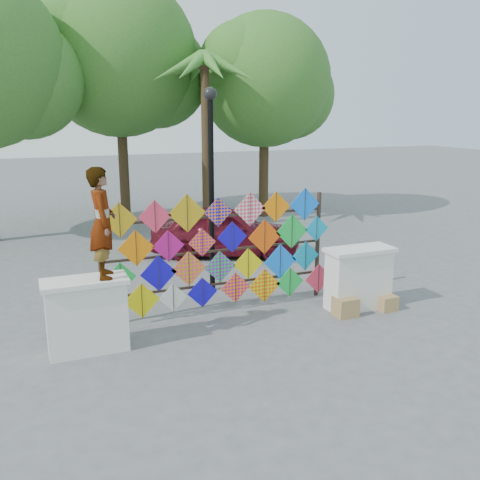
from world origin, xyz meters
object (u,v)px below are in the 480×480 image
at_px(kite_rack, 223,252).
at_px(vendor_woman, 102,223).
at_px(lamppost, 211,172).
at_px(sedan, 225,231).

bearing_deg(kite_rack, vendor_woman, -159.21).
bearing_deg(lamppost, sedan, 63.89).
height_order(kite_rack, lamppost, lamppost).
height_order(kite_rack, vendor_woman, vendor_woman).
distance_m(vendor_woman, sedan, 6.50).
height_order(sedan, lamppost, lamppost).
bearing_deg(kite_rack, sedan, 68.96).
bearing_deg(lamppost, kite_rack, -99.06).
bearing_deg(lamppost, vendor_woman, -140.31).
bearing_deg(sedan, vendor_woman, 165.24).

